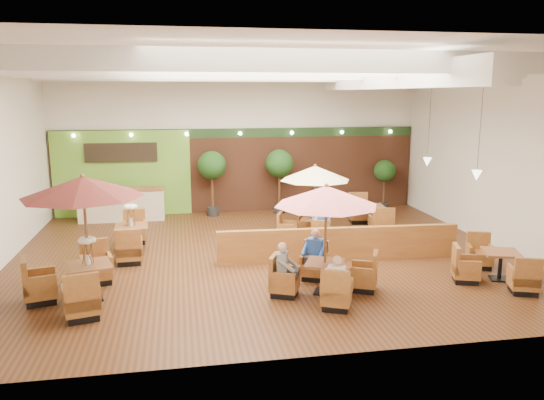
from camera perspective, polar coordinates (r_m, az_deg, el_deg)
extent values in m
plane|color=#381E0F|center=(15.18, -0.79, -5.97)|extent=(14.00, 14.00, 0.00)
cube|color=silver|center=(20.51, -3.54, 6.39)|extent=(14.00, 0.04, 5.50)
cube|color=silver|center=(8.80, 5.49, -0.30)|extent=(14.00, 0.04, 5.50)
cube|color=silver|center=(17.17, 22.99, 4.54)|extent=(0.04, 12.00, 5.50)
cube|color=white|center=(14.52, -0.85, 15.23)|extent=(14.00, 12.00, 0.04)
cube|color=brown|center=(20.58, -3.48, 3.18)|extent=(13.90, 0.10, 3.20)
cube|color=#1E3819|center=(20.42, -3.52, 7.21)|extent=(13.90, 0.12, 0.35)
cube|color=#67A42F|center=(20.50, -15.78, 2.74)|extent=(5.00, 0.08, 3.20)
cube|color=black|center=(20.32, -15.92, 4.94)|extent=(2.60, 0.08, 0.70)
cube|color=white|center=(15.45, 12.40, 12.70)|extent=(0.60, 11.00, 0.60)
cube|color=white|center=(10.58, 2.75, 14.76)|extent=(13.60, 0.12, 0.45)
cube|color=white|center=(13.23, 0.09, 14.09)|extent=(13.60, 0.12, 0.45)
cube|color=white|center=(15.79, -1.63, 13.64)|extent=(13.60, 0.12, 0.45)
cube|color=white|center=(18.46, -2.90, 13.30)|extent=(13.60, 0.12, 0.45)
cylinder|color=black|center=(15.60, 21.58, 8.30)|extent=(0.01, 0.01, 3.20)
cone|color=white|center=(15.75, 21.15, 2.49)|extent=(0.28, 0.28, 0.28)
cylinder|color=black|center=(18.23, 16.63, 8.94)|extent=(0.01, 0.01, 3.20)
cone|color=white|center=(18.35, 16.35, 3.95)|extent=(0.28, 0.28, 0.28)
sphere|color=#FFEAC6|center=(20.39, -20.55, 6.51)|extent=(0.14, 0.14, 0.14)
sphere|color=#FFEAC6|center=(20.13, -14.91, 6.79)|extent=(0.14, 0.14, 0.14)
sphere|color=#FFEAC6|center=(20.06, -9.17, 7.01)|extent=(0.14, 0.14, 0.14)
sphere|color=#FFEAC6|center=(20.19, -3.45, 7.16)|extent=(0.14, 0.14, 0.14)
sphere|color=#FFEAC6|center=(20.52, 2.15, 7.24)|extent=(0.14, 0.14, 0.14)
sphere|color=#FFEAC6|center=(21.03, 7.53, 7.25)|extent=(0.14, 0.14, 0.14)
sphere|color=#FFEAC6|center=(21.72, 12.61, 7.21)|extent=(0.14, 0.14, 0.14)
cube|color=beige|center=(19.91, -15.83, -0.58)|extent=(3.00, 0.70, 1.10)
cube|color=brown|center=(19.80, -15.92, 1.12)|extent=(3.00, 0.75, 0.06)
cube|color=brown|center=(14.72, 7.26, -4.72)|extent=(6.74, 0.48, 0.93)
cube|color=brown|center=(12.48, -19.13, -6.68)|extent=(1.14, 1.14, 0.07)
cylinder|color=black|center=(12.60, -19.02, -8.35)|extent=(0.11, 0.11, 0.73)
cube|color=black|center=(12.73, -18.90, -9.98)|extent=(0.60, 0.60, 0.04)
cube|color=brown|center=(11.66, -19.77, -10.41)|extent=(0.83, 0.83, 0.35)
cube|color=brown|center=(11.30, -20.48, -9.37)|extent=(0.69, 0.28, 0.77)
cube|color=brown|center=(11.57, -21.43, -9.54)|extent=(0.24, 0.61, 0.31)
cube|color=brown|center=(11.61, -18.26, -9.25)|extent=(0.24, 0.61, 0.31)
cube|color=black|center=(11.75, -19.69, -11.56)|extent=(0.74, 0.74, 0.15)
cube|color=brown|center=(13.60, -18.33, -7.19)|extent=(0.83, 0.83, 0.35)
cube|color=brown|center=(13.75, -17.96, -5.52)|extent=(0.69, 0.28, 0.77)
cube|color=brown|center=(13.57, -17.05, -6.18)|extent=(0.24, 0.61, 0.31)
cube|color=brown|center=(13.51, -19.74, -6.43)|extent=(0.24, 0.61, 0.31)
cube|color=black|center=(13.68, -18.27, -8.19)|extent=(0.74, 0.74, 0.15)
cube|color=brown|center=(12.83, -23.65, -8.70)|extent=(0.83, 0.83, 0.35)
cube|color=brown|center=(12.60, -22.62, -7.40)|extent=(0.28, 0.69, 0.77)
cube|color=brown|center=(13.07, -23.77, -7.33)|extent=(0.61, 0.24, 0.31)
cube|color=brown|center=(12.46, -23.69, -8.22)|extent=(0.61, 0.24, 0.31)
cube|color=black|center=(12.92, -23.56, -9.75)|extent=(0.74, 0.74, 0.15)
cylinder|color=brown|center=(12.31, -19.31, -4.10)|extent=(0.06, 0.06, 2.75)
cone|color=#4E1A16|center=(12.07, -19.67, 1.38)|extent=(2.64, 2.64, 0.45)
sphere|color=brown|center=(12.03, -19.75, 2.45)|extent=(0.10, 0.10, 0.10)
cylinder|color=silver|center=(12.43, -19.17, -6.05)|extent=(0.10, 0.10, 0.22)
cube|color=brown|center=(12.27, 5.71, -6.80)|extent=(1.11, 1.11, 0.06)
cylinder|color=black|center=(12.38, 5.68, -8.31)|extent=(0.10, 0.10, 0.65)
cube|color=black|center=(12.50, 5.65, -9.81)|extent=(0.59, 0.59, 0.04)
cube|color=brown|center=(11.56, 6.94, -10.16)|extent=(0.81, 0.81, 0.32)
cube|color=brown|center=(11.28, 7.85, -9.14)|extent=(0.60, 0.34, 0.69)
cube|color=brown|center=(11.53, 5.54, -9.15)|extent=(0.29, 0.53, 0.28)
cube|color=brown|center=(11.46, 8.41, -9.34)|extent=(0.29, 0.53, 0.28)
cube|color=black|center=(11.65, 6.92, -11.20)|extent=(0.72, 0.72, 0.14)
cube|color=brown|center=(13.25, 4.57, -7.26)|extent=(0.81, 0.81, 0.32)
cube|color=brown|center=(13.35, 3.90, -5.78)|extent=(0.60, 0.34, 0.69)
cube|color=brown|center=(13.15, 5.82, -6.53)|extent=(0.29, 0.53, 0.28)
cube|color=brown|center=(13.24, 3.36, -6.37)|extent=(0.29, 0.53, 0.28)
cube|color=black|center=(13.33, 4.56, -8.19)|extent=(0.72, 0.72, 0.14)
cube|color=brown|center=(12.19, 1.37, -8.92)|extent=(0.81, 0.81, 0.32)
cube|color=brown|center=(12.24, 2.36, -7.38)|extent=(0.34, 0.60, 0.69)
cube|color=brown|center=(12.39, 1.67, -7.62)|extent=(0.53, 0.29, 0.28)
cube|color=brown|center=(11.86, 1.07, -8.49)|extent=(0.53, 0.29, 0.28)
cube|color=black|center=(12.27, 1.37, -9.91)|extent=(0.72, 0.72, 0.14)
cube|color=brown|center=(12.68, 9.80, -8.28)|extent=(0.81, 0.81, 0.32)
cube|color=brown|center=(12.41, 8.98, -7.24)|extent=(0.34, 0.60, 0.69)
cube|color=brown|center=(12.34, 9.72, -7.85)|extent=(0.53, 0.29, 0.28)
cube|color=brown|center=(12.88, 9.93, -7.03)|extent=(0.53, 0.29, 0.28)
cube|color=black|center=(12.75, 9.76, -9.24)|extent=(0.72, 0.72, 0.14)
cylinder|color=brown|center=(12.11, 5.76, -4.44)|extent=(0.06, 0.06, 2.47)
cone|color=#CA6165|center=(11.87, 5.86, 0.46)|extent=(2.37, 2.37, 0.45)
sphere|color=brown|center=(11.83, 5.88, 1.55)|extent=(0.10, 0.10, 0.10)
cube|color=brown|center=(16.72, 4.57, -2.02)|extent=(1.01, 1.01, 0.06)
cylinder|color=black|center=(16.80, 4.55, -3.09)|extent=(0.09, 0.09, 0.61)
cube|color=black|center=(16.88, 4.53, -4.15)|extent=(0.54, 0.54, 0.04)
cube|color=brown|center=(16.00, 5.33, -4.08)|extent=(0.74, 0.74, 0.29)
cube|color=brown|center=(15.75, 5.88, -3.30)|extent=(0.56, 0.30, 0.64)
cube|color=brown|center=(15.98, 4.40, -3.40)|extent=(0.25, 0.50, 0.26)
cube|color=brown|center=(15.93, 6.30, -3.48)|extent=(0.25, 0.50, 0.26)
cube|color=black|center=(16.06, 5.32, -4.80)|extent=(0.66, 0.66, 0.13)
cube|color=brown|center=(17.63, 3.84, -2.60)|extent=(0.74, 0.74, 0.29)
cube|color=brown|center=(17.76, 3.40, -1.58)|extent=(0.56, 0.30, 0.64)
cube|color=brown|center=(17.56, 4.71, -2.06)|extent=(0.25, 0.50, 0.26)
cube|color=brown|center=(17.63, 2.99, -1.98)|extent=(0.25, 0.50, 0.26)
cube|color=black|center=(17.68, 3.83, -3.26)|extent=(0.66, 0.66, 0.13)
cube|color=brown|center=(16.62, 1.63, -3.44)|extent=(0.74, 0.74, 0.29)
cube|color=brown|center=(16.68, 2.32, -2.42)|extent=(0.30, 0.56, 0.64)
cube|color=brown|center=(16.83, 1.79, -2.61)|extent=(0.50, 0.25, 0.26)
cube|color=brown|center=(16.32, 1.47, -3.05)|extent=(0.50, 0.25, 0.26)
cube|color=black|center=(16.68, 1.63, -4.14)|extent=(0.66, 0.66, 0.13)
cylinder|color=brown|center=(16.61, 4.59, -0.39)|extent=(0.06, 0.06, 2.29)
cone|color=beige|center=(16.45, 4.65, 2.91)|extent=(2.20, 2.20, 0.45)
sphere|color=brown|center=(16.41, 4.66, 3.71)|extent=(0.10, 0.10, 0.10)
cube|color=brown|center=(15.76, -14.89, -2.79)|extent=(0.96, 0.96, 0.06)
cylinder|color=black|center=(15.85, -14.82, -4.11)|extent=(0.11, 0.11, 0.71)
cube|color=black|center=(15.95, -14.75, -5.41)|extent=(0.51, 0.51, 0.04)
cube|color=brown|center=(14.89, -15.12, -5.42)|extent=(0.70, 0.70, 0.34)
cube|color=brown|center=(14.54, -15.34, -4.52)|extent=(0.67, 0.15, 0.75)
cube|color=brown|center=(14.85, -16.36, -4.68)|extent=(0.12, 0.60, 0.30)
cube|color=brown|center=(14.82, -13.95, -4.57)|extent=(0.12, 0.60, 0.30)
cube|color=black|center=(14.96, -15.07, -6.33)|extent=(0.62, 0.62, 0.15)
cube|color=brown|center=(16.85, -14.54, -3.44)|extent=(0.70, 0.70, 0.34)
cube|color=brown|center=(17.04, -14.47, -2.15)|extent=(0.67, 0.15, 0.75)
cube|color=brown|center=(16.79, -13.51, -2.68)|extent=(0.12, 0.60, 0.30)
cube|color=brown|center=(16.81, -15.64, -2.78)|extent=(0.12, 0.60, 0.30)
cube|color=black|center=(16.92, -14.50, -4.25)|extent=(0.62, 0.62, 0.15)
cylinder|color=silver|center=(15.72, -14.92, -2.28)|extent=(0.10, 0.10, 0.22)
cube|color=brown|center=(14.22, 23.45, -5.21)|extent=(1.05, 1.05, 0.06)
cylinder|color=black|center=(14.31, 23.34, -6.51)|extent=(0.10, 0.10, 0.64)
cube|color=black|center=(14.41, 23.23, -7.79)|extent=(0.55, 0.55, 0.04)
cube|color=brown|center=(13.62, 25.44, -7.88)|extent=(0.76, 0.76, 0.31)
cube|color=brown|center=(13.40, 26.42, -6.97)|extent=(0.60, 0.29, 0.68)
cube|color=brown|center=(13.48, 24.36, -7.11)|extent=(0.25, 0.53, 0.27)
cube|color=brown|center=(13.64, 26.65, -7.10)|extent=(0.25, 0.53, 0.27)
cube|color=black|center=(13.69, 25.36, -8.76)|extent=(0.68, 0.68, 0.14)
cube|color=brown|center=(15.07, 21.41, -5.75)|extent=(0.76, 0.76, 0.31)
cube|color=brown|center=(15.14, 20.76, -4.48)|extent=(0.60, 0.29, 0.68)
cube|color=brown|center=(15.08, 22.51, -5.06)|extent=(0.25, 0.53, 0.27)
cube|color=brown|center=(14.96, 20.41, -5.03)|extent=(0.25, 0.53, 0.27)
cube|color=black|center=(15.13, 21.35, -6.56)|extent=(0.68, 0.68, 0.14)
cube|color=brown|center=(13.86, 20.11, -7.13)|extent=(0.76, 0.76, 0.31)
cube|color=brown|center=(13.96, 20.87, -5.80)|extent=(0.29, 0.60, 0.68)
cube|color=brown|center=(14.06, 19.95, -6.03)|extent=(0.53, 0.25, 0.27)
cube|color=brown|center=(13.54, 20.39, -6.73)|extent=(0.53, 0.25, 0.27)
cube|color=black|center=(13.93, 20.05, -8.00)|extent=(0.68, 0.68, 0.14)
cube|color=brown|center=(18.06, 10.49, -0.74)|extent=(1.07, 1.07, 0.07)
cylinder|color=black|center=(18.14, 10.44, -1.93)|extent=(0.11, 0.11, 0.73)
cube|color=black|center=(18.23, 10.40, -3.12)|extent=(0.57, 0.57, 0.04)
cube|color=brown|center=(17.21, 11.65, -2.97)|extent=(0.78, 0.78, 0.35)
cube|color=brown|center=(16.89, 12.19, -2.10)|extent=(0.69, 0.22, 0.77)
cube|color=brown|center=(17.09, 10.63, -2.27)|extent=(0.18, 0.61, 0.31)
cube|color=brown|center=(17.23, 12.72, -2.24)|extent=(0.18, 0.61, 0.31)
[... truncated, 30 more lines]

